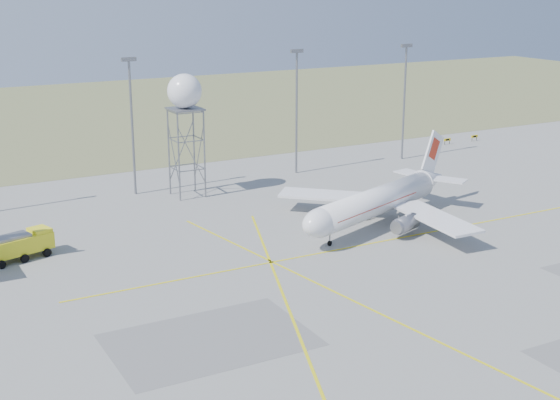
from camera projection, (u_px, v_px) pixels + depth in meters
ground at (494, 359)px, 66.83m from camera, size 400.00×400.00×0.00m
grass_strip at (77, 116)px, 185.15m from camera, size 400.00×120.00×0.03m
mast_b at (132, 115)px, 114.71m from camera, size 2.20×0.50×20.50m
mast_c at (297, 101)px, 127.57m from camera, size 2.20×0.50×20.50m
mast_d at (405, 92)px, 137.66m from camera, size 2.20×0.50×20.50m
taxi_sign_near at (447, 140)px, 152.96m from camera, size 1.60×0.17×1.20m
taxi_sign_far at (474, 137)px, 156.17m from camera, size 1.60×0.17×1.20m
airliner_main at (378, 202)px, 101.90m from camera, size 30.81×28.91×10.85m
radar_tower at (186, 128)px, 114.30m from camera, size 5.04×5.04×18.26m
fire_truck at (20, 247)px, 90.23m from camera, size 8.38×4.96×3.18m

